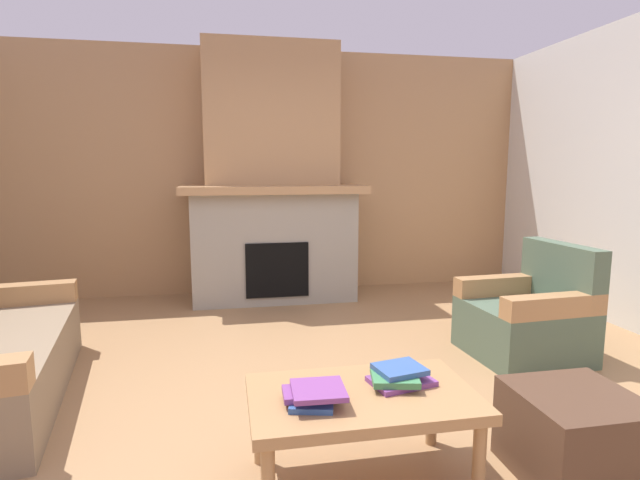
# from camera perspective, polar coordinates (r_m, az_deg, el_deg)

# --- Properties ---
(ground) EXTENTS (9.00, 9.00, 0.00)m
(ground) POSITION_cam_1_polar(r_m,az_deg,el_deg) (3.08, -0.25, -18.99)
(ground) COLOR #9E754C
(wall_back_wood_panel) EXTENTS (6.00, 0.12, 2.70)m
(wall_back_wood_panel) POSITION_cam_1_polar(r_m,az_deg,el_deg) (5.71, -5.87, 7.67)
(wall_back_wood_panel) COLOR tan
(wall_back_wood_panel) RESTS_ON ground
(fireplace) EXTENTS (1.90, 0.82, 2.70)m
(fireplace) POSITION_cam_1_polar(r_m,az_deg,el_deg) (5.34, -5.48, 5.63)
(fireplace) COLOR gray
(fireplace) RESTS_ON ground
(armchair) EXTENTS (0.80, 0.80, 0.85)m
(armchair) POSITION_cam_1_polar(r_m,az_deg,el_deg) (4.08, 22.93, -8.25)
(armchair) COLOR #4C604C
(armchair) RESTS_ON ground
(coffee_table) EXTENTS (1.00, 0.60, 0.43)m
(coffee_table) POSITION_cam_1_polar(r_m,az_deg,el_deg) (2.31, 4.89, -18.32)
(coffee_table) COLOR #A87A4C
(coffee_table) RESTS_ON ground
(ottoman) EXTENTS (0.52, 0.52, 0.40)m
(ottoman) POSITION_cam_1_polar(r_m,az_deg,el_deg) (2.69, 27.28, -19.40)
(ottoman) COLOR #4C3323
(ottoman) RESTS_ON ground
(book_stack_near_edge) EXTENTS (0.26, 0.25, 0.07)m
(book_stack_near_edge) POSITION_cam_1_polar(r_m,az_deg,el_deg) (2.18, -0.68, -17.35)
(book_stack_near_edge) COLOR #335699
(book_stack_near_edge) RESTS_ON coffee_table
(book_stack_center) EXTENTS (0.31, 0.25, 0.08)m
(book_stack_center) POSITION_cam_1_polar(r_m,az_deg,el_deg) (2.37, 9.03, -15.26)
(book_stack_center) COLOR #7A3D84
(book_stack_center) RESTS_ON coffee_table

